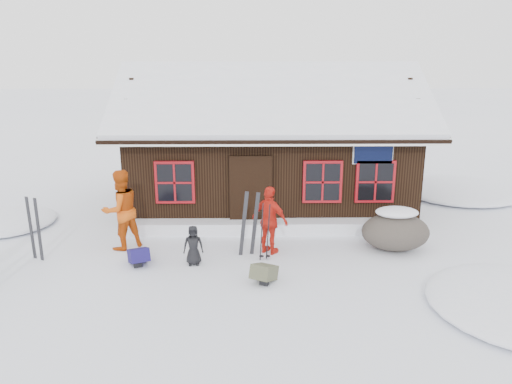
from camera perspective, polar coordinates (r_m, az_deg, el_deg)
The scene contains 13 objects.
ground at distance 11.33m, azimuth -5.15°, elevation -8.59°, with size 120.00×120.00×0.00m, color white.
mountain_hut at distance 15.60m, azimuth 1.56°, elevation 4.28°, with size 8.90×6.09×4.42m.
snow_drift at distance 13.33m, azimuth 1.99°, elevation -3.94°, with size 7.60×0.60×0.35m, color white.
snow_mounds at distance 13.04m, azimuth 2.74°, elevation -5.23°, with size 20.60×13.20×0.48m.
skier_orange_left at distance 12.47m, azimuth -15.20°, elevation -1.98°, with size 0.96×0.74×1.97m, color #C64D0E.
skier_orange_right at distance 11.78m, azimuth 1.58°, elevation -3.27°, with size 0.96×0.40×1.64m, color red.
skier_crouched at distance 11.36m, azimuth -7.18°, elevation -6.07°, with size 0.45×0.29×0.92m, color black.
boulder at distance 12.57m, azimuth 15.65°, elevation -4.27°, with size 1.63×1.23×0.95m.
ski_pair_mid at distance 12.54m, azimuth -23.96°, elevation -3.96°, with size 0.34×0.19×1.55m.
ski_pair_right at distance 11.71m, azimuth -0.78°, elevation -3.75°, with size 0.52×0.12×1.60m.
ski_poles at distance 11.47m, azimuth 1.02°, elevation -4.67°, with size 0.25×0.12×1.39m.
backpack_blue at distance 11.68m, azimuth -13.24°, elevation -7.39°, with size 0.42×0.56×0.30m, color #18124E.
backpack_olive at distance 10.55m, azimuth 0.92°, elevation -9.51°, with size 0.42×0.55×0.30m, color #4B4D37.
Camera 1 is at (0.85, -10.31, 4.61)m, focal length 35.00 mm.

